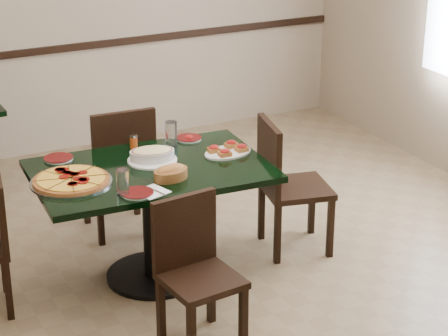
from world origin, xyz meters
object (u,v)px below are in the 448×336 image
chair_far (121,164)px  bread_basket (171,173)px  pepperoni_pizza (71,180)px  lasagna_casserole (152,154)px  main_table (151,195)px  chair_right (284,179)px  chair_near (194,264)px  bruschetta_platter (228,150)px

chair_far → bread_basket: size_ratio=3.82×
pepperoni_pizza → lasagna_casserole: bearing=10.7°
main_table → chair_right: size_ratio=1.60×
pepperoni_pizza → bread_basket: 0.58m
chair_near → lasagna_casserole: size_ratio=2.71×
chair_far → bruschetta_platter: (0.48, -0.66, 0.25)m
pepperoni_pizza → bruschetta_platter: bruschetta_platter is taller
bruschetta_platter → chair_near: bearing=-137.9°
pepperoni_pizza → lasagna_casserole: lasagna_casserole is taller
bread_basket → bruschetta_platter: (0.48, 0.22, -0.02)m
bruschetta_platter → main_table: bearing=170.6°
chair_right → bruschetta_platter: size_ratio=2.57×
chair_far → lasagna_casserole: 0.63m
pepperoni_pizza → main_table: bearing=1.1°
chair_right → bread_basket: (-0.89, -0.19, 0.28)m
bread_basket → lasagna_casserole: bearing=76.1°
chair_right → lasagna_casserole: size_ratio=2.96×
chair_far → lasagna_casserole: size_ratio=3.04×
chair_near → chair_right: bearing=29.5°
chair_right → chair_near: bearing=138.2°
lasagna_casserole → bruschetta_platter: bearing=0.7°
bread_basket → bruschetta_platter: size_ratio=0.69×
chair_far → bread_basket: 0.92m
chair_far → chair_near: 1.41m
chair_right → bread_basket: size_ratio=3.72×
chair_near → lasagna_casserole: bearing=76.3°
pepperoni_pizza → lasagna_casserole: 0.56m
lasagna_casserole → bruschetta_platter: lasagna_casserole is taller
main_table → lasagna_casserole: bearing=64.8°
chair_near → bread_basket: bearing=73.1°
chair_far → bruschetta_platter: chair_far is taller
chair_far → pepperoni_pizza: chair_far is taller
chair_far → bread_basket: chair_far is taller
pepperoni_pizza → bread_basket: size_ratio=1.95×
bread_basket → chair_near: bearing=-112.6°
main_table → chair_far: chair_far is taller
chair_near → chair_right: 1.21m
main_table → chair_near: 0.75m
bread_basket → chair_right: bearing=-0.1°
bread_basket → main_table: bearing=89.0°
chair_near → pepperoni_pizza: size_ratio=1.75×
main_table → pepperoni_pizza: size_ratio=3.06×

